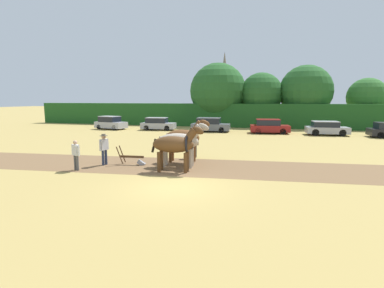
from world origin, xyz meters
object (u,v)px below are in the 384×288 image
(tree_far_left, at_px, (218,91))
(tree_center_left, at_px, (306,91))
(plow, at_px, (134,159))
(draft_horse_lead_right, at_px, (180,141))
(tree_center, at_px, (367,97))
(parked_car_left, at_px, (158,124))
(parked_car_far_left, at_px, (111,123))
(tree_left, at_px, (261,94))
(church_spire, at_px, (224,82))
(farmer_onlooker_left, at_px, (76,153))
(parked_car_center_left, at_px, (210,125))
(parked_car_center_right, at_px, (326,128))
(draft_horse_trail_left, at_px, (184,138))
(draft_horse_lead_left, at_px, (175,145))
(farmer_beside_team, at_px, (194,143))
(farmer_at_plow, at_px, (104,147))
(parked_car_center, at_px, (269,127))

(tree_far_left, relative_size, tree_center_left, 1.07)
(plow, bearing_deg, draft_horse_lead_right, -0.00)
(tree_center, relative_size, parked_car_left, 1.52)
(tree_center_left, height_order, parked_car_far_left, tree_center_left)
(tree_far_left, bearing_deg, draft_horse_lead_right, -83.51)
(tree_center_left, distance_m, parked_car_far_left, 24.99)
(tree_center_left, bearing_deg, tree_left, -175.40)
(church_spire, distance_m, farmer_onlooker_left, 60.10)
(parked_car_center_left, distance_m, parked_car_center_right, 12.02)
(tree_center, distance_m, draft_horse_trail_left, 30.47)
(draft_horse_trail_left, relative_size, farmer_onlooker_left, 1.77)
(draft_horse_lead_left, bearing_deg, draft_horse_trail_left, 89.85)
(farmer_beside_team, bearing_deg, tree_far_left, 147.91)
(tree_far_left, xyz_separation_m, tree_left, (5.76, 0.37, -0.40))
(draft_horse_trail_left, height_order, parked_car_center_left, draft_horse_trail_left)
(parked_car_left, bearing_deg, farmer_beside_team, -66.32)
(tree_center, bearing_deg, parked_car_center_left, -152.04)
(tree_center_left, bearing_deg, church_spire, 117.24)
(parked_car_left, xyz_separation_m, parked_car_center_right, (18.34, -0.17, -0.02))
(parked_car_center_left, bearing_deg, farmer_at_plow, -99.29)
(church_spire, bearing_deg, farmer_onlooker_left, -87.46)
(tree_far_left, bearing_deg, parked_car_center_left, -84.98)
(church_spire, height_order, farmer_beside_team, church_spire)
(farmer_onlooker_left, bearing_deg, farmer_beside_team, -19.47)
(draft_horse_lead_left, bearing_deg, farmer_onlooker_left, -173.69)
(tree_far_left, height_order, parked_car_left, tree_far_left)
(tree_left, bearing_deg, parked_car_center, -80.80)
(draft_horse_trail_left, bearing_deg, farmer_onlooker_left, -150.40)
(tree_center_left, relative_size, parked_car_center_left, 1.84)
(tree_far_left, relative_size, church_spire, 0.57)
(tree_far_left, height_order, parked_car_center_left, tree_far_left)
(tree_left, height_order, parked_car_center_right, tree_left)
(parked_car_far_left, xyz_separation_m, parked_car_center_right, (24.21, 0.53, -0.06))
(tree_center, distance_m, farmer_at_plow, 34.32)
(tree_left, bearing_deg, farmer_at_plow, -104.55)
(parked_car_center, bearing_deg, farmer_beside_team, -112.68)
(farmer_onlooker_left, distance_m, parked_car_center_left, 20.07)
(draft_horse_lead_left, relative_size, draft_horse_lead_right, 0.93)
(draft_horse_lead_left, relative_size, farmer_onlooker_left, 1.77)
(plow, xyz_separation_m, farmer_beside_team, (2.66, 2.89, 0.60))
(farmer_onlooker_left, bearing_deg, draft_horse_lead_right, -39.25)
(farmer_beside_team, relative_size, parked_car_center_right, 0.38)
(draft_horse_lead_right, bearing_deg, farmer_at_plow, -175.46)
(tree_center_left, bearing_deg, farmer_onlooker_left, -114.74)
(parked_car_far_left, relative_size, parked_car_center_right, 0.98)
(draft_horse_lead_right, distance_m, farmer_at_plow, 4.22)
(parked_car_far_left, height_order, parked_car_center_left, parked_car_far_left)
(farmer_at_plow, distance_m, parked_car_center, 20.27)
(plow, xyz_separation_m, farmer_at_plow, (-1.52, -0.50, 0.70))
(parked_car_left, bearing_deg, tree_left, 30.21)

